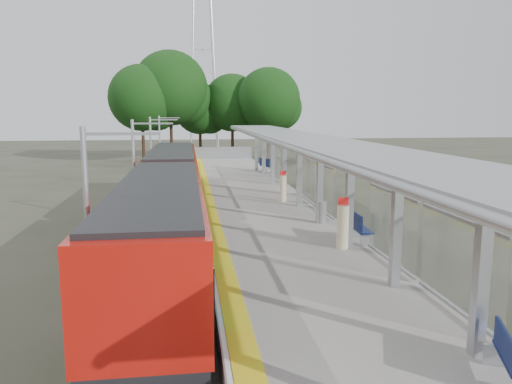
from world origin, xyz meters
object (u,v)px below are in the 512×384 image
Objects in this scene: bench_far at (266,165)px; info_pillar_near at (343,227)px; bench_mid at (358,226)px; litter_bin at (321,212)px; info_pillar_far at (283,188)px; train at (168,196)px; bench_near at (509,355)px.

bench_far is 0.91× the size of info_pillar_near.
litter_bin is (-0.50, 3.31, -0.12)m from bench_mid.
info_pillar_far is 5.46m from litter_bin.
info_pillar_near is 4.14m from litter_bin.
bench_far is (7.10, 16.82, -0.47)m from train.
bench_far is 1.77× the size of litter_bin.
info_pillar_near is at bearing -114.33° from bench_far.
bench_near is 8.92m from info_pillar_near.
bench_near is 31.62m from bench_far.
train is at bearing 134.93° from bench_near.
train is 16.52× the size of bench_far.
bench_far is at bearing 92.45° from bench_mid.
info_pillar_near is at bearing -107.96° from info_pillar_far.
bench_mid is 1.02× the size of info_pillar_far.
bench_near is at bearing -66.25° from train.
litter_bin is at bearing 101.11° from bench_mid.
info_pillar_far is (-0.57, 18.44, 0.21)m from bench_near.
litter_bin is (0.35, 4.11, -0.32)m from info_pillar_near.
bench_near is 0.80× the size of info_pillar_near.
bench_mid reaches higher than bench_far.
litter_bin is at bearing 110.81° from bench_near.
info_pillar_near reaches higher than bench_near.
train reaches higher than info_pillar_far.
train reaches higher than litter_bin.
bench_near reaches higher than litter_bin.
bench_near is at bearing -90.37° from litter_bin.
litter_bin is (6.60, -1.78, -0.58)m from train.
bench_mid is at bearing -81.34° from litter_bin.
info_pillar_far is (-1.16, -13.18, 0.14)m from bench_far.
bench_far is at bearing 110.11° from bench_near.
train is 18.97× the size of bench_near.
info_pillar_far is at bearing 31.47° from train.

